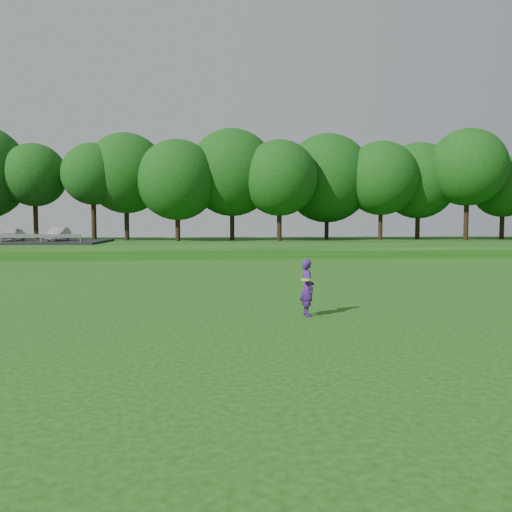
{
  "coord_description": "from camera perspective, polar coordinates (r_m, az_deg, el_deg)",
  "views": [
    {
      "loc": [
        -2.08,
        -13.11,
        2.43
      ],
      "look_at": [
        -0.67,
        3.59,
        1.3
      ],
      "focal_mm": 35.0,
      "sensor_mm": 36.0,
      "label": 1
    }
  ],
  "objects": [
    {
      "name": "walking_path",
      "position": [
        33.26,
        -1.23,
        -0.3
      ],
      "size": [
        130.0,
        1.6,
        0.04
      ],
      "primitive_type": "cube",
      "color": "gray",
      "rests_on": "ground"
    },
    {
      "name": "treeline",
      "position": [
        51.46,
        -2.53,
        10.18
      ],
      "size": [
        104.0,
        7.0,
        15.0
      ],
      "primitive_type": null,
      "color": "#103B0D",
      "rests_on": "berm"
    },
    {
      "name": "woman",
      "position": [
        13.04,
        5.88,
        -3.59
      ],
      "size": [
        0.43,
        0.63,
        1.49
      ],
      "color": "#461A77",
      "rests_on": "ground"
    },
    {
      "name": "berm",
      "position": [
        47.2,
        -2.3,
        1.27
      ],
      "size": [
        130.0,
        30.0,
        0.6
      ],
      "primitive_type": "cube",
      "color": "#18420C",
      "rests_on": "ground"
    },
    {
      "name": "ground",
      "position": [
        13.49,
        4.15,
        -6.53
      ],
      "size": [
        140.0,
        140.0,
        0.0
      ],
      "primitive_type": "plane",
      "color": "#18420C",
      "rests_on": "ground"
    }
  ]
}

